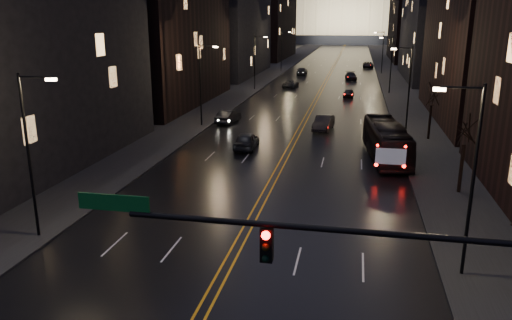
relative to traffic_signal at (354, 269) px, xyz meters
The scene contains 30 objects.
road 130.24m from the traffic_signal, 92.60° to the left, with size 20.00×320.00×0.02m, color black.
sidewalk_left 131.62m from the traffic_signal, 98.71° to the left, with size 8.00×320.00×0.16m, color black.
sidewalk_right 130.35m from the traffic_signal, 86.44° to the left, with size 8.00×320.00×0.16m, color black.
center_line 130.24m from the traffic_signal, 92.60° to the left, with size 0.62×320.00×0.01m, color orange.
building_left_mid 60.99m from the traffic_signal, 116.48° to the left, with size 12.00×30.00×28.00m, color black.
building_left_far 95.98m from the traffic_signal, 106.30° to the left, with size 12.00×34.00×20.00m, color black.
building_left_dist 142.73m from the traffic_signal, 100.88° to the left, with size 12.00×40.00×24.00m, color black.
building_right_mid 93.57m from the traffic_signal, 80.68° to the left, with size 12.00×34.00×26.00m, color black.
building_right_dist 140.94m from the traffic_signal, 83.85° to the left, with size 12.00×40.00×22.00m, color black.
capitol 250.36m from the traffic_signal, 91.35° to the left, with size 90.00×50.00×58.50m.
traffic_signal is the anchor object (origin of this frame).
streetlamp_right_near 11.14m from the traffic_signal, 63.88° to the left, with size 2.13×0.25×9.00m.
streetlamp_left_near 19.48m from the traffic_signal, 149.10° to the left, with size 2.13×0.25×9.00m.
streetlamp_right_mid 40.30m from the traffic_signal, 83.01° to the left, with size 2.13×0.25×9.00m.
streetlamp_left_mid 43.36m from the traffic_signal, 112.68° to the left, with size 2.13×0.25×9.00m.
streetlamp_right_far 70.18m from the traffic_signal, 85.99° to the left, with size 2.13×0.25×9.00m.
streetlamp_left_far 71.97m from the traffic_signal, 103.43° to the left, with size 2.13×0.25×9.00m.
streetlamp_right_dist 100.12m from the traffic_signal, 87.19° to the left, with size 2.13×0.25×9.00m.
streetlamp_left_dist 101.39m from the traffic_signal, 99.49° to the left, with size 2.13×0.25×9.00m.
tree_right_mid 23.13m from the traffic_signal, 72.13° to the left, with size 2.40×2.40×6.65m.
tree_right_far 38.67m from the traffic_signal, 79.43° to the left, with size 2.40×2.40×6.65m.
bus 30.64m from the traffic_signal, 85.11° to the left, with size 2.61×11.15×3.11m, color black.
oncoming_car_a 33.01m from the traffic_signal, 107.49° to the left, with size 1.87×4.65×1.58m, color black.
oncoming_car_b 44.90m from the traffic_signal, 108.81° to the left, with size 1.60×4.59×1.51m, color black.
oncoming_car_c 75.23m from the traffic_signal, 98.68° to the left, with size 2.19×4.74×1.32m, color black.
oncoming_car_d 96.00m from the traffic_signal, 97.00° to the left, with size 2.13×5.25×1.52m, color black.
receding_car_a 40.99m from the traffic_signal, 94.79° to the left, with size 1.68×4.82×1.59m, color black.
receding_car_b 64.97m from the traffic_signal, 91.10° to the left, with size 1.51×3.75×1.28m, color black.
receding_car_c 87.59m from the traffic_signal, 90.80° to the left, with size 2.10×5.18×1.50m, color black.
receding_car_d 114.13m from the traffic_signal, 88.74° to the left, with size 2.42×5.24×1.46m, color black.
Camera 1 is at (5.68, -12.43, 11.62)m, focal length 35.00 mm.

